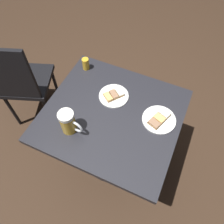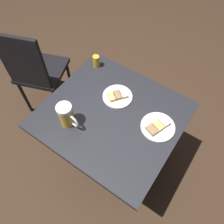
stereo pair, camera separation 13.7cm
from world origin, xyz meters
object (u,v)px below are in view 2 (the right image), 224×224
object	(u,v)px
plate_far	(158,126)
cafe_chair	(36,70)
beer_glass_small	(96,61)
beer_mug	(67,115)
plate_near	(117,96)

from	to	relation	value
plate_far	cafe_chair	bearing A→B (deg)	179.09
beer_glass_small	cafe_chair	world-z (taller)	cafe_chair
beer_glass_small	cafe_chair	bearing A→B (deg)	-159.72
beer_mug	plate_far	bearing A→B (deg)	31.28
plate_near	plate_far	distance (m)	0.33
plate_far	cafe_chair	distance (m)	1.12
beer_mug	beer_glass_small	world-z (taller)	beer_mug
plate_far	beer_glass_small	size ratio (longest dim) A/B	2.35
beer_glass_small	beer_mug	bearing A→B (deg)	-72.59
plate_near	beer_mug	size ratio (longest dim) A/B	1.22
plate_near	beer_glass_small	xyz separation A→B (m)	(-0.28, 0.15, 0.03)
plate_far	beer_mug	bearing A→B (deg)	-148.72
plate_near	beer_mug	distance (m)	0.36
beer_glass_small	plate_near	bearing A→B (deg)	-27.94
beer_mug	cafe_chair	size ratio (longest dim) A/B	0.17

